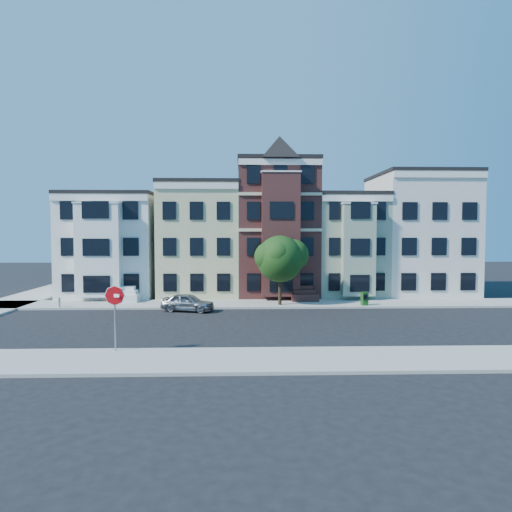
{
  "coord_description": "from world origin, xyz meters",
  "views": [
    {
      "loc": [
        -3.2,
        -28.17,
        5.81
      ],
      "look_at": [
        -2.26,
        2.63,
        4.2
      ],
      "focal_mm": 32.0,
      "sensor_mm": 36.0,
      "label": 1
    }
  ],
  "objects_px": {
    "newspaper_box": "(365,299)",
    "fire_hydrant": "(59,303)",
    "parked_car": "(188,302)",
    "stop_sign": "(115,314)",
    "street_tree": "(280,262)"
  },
  "relations": [
    {
      "from": "newspaper_box",
      "to": "stop_sign",
      "type": "relative_size",
      "value": 0.29
    },
    {
      "from": "parked_car",
      "to": "fire_hydrant",
      "type": "bearing_deg",
      "value": 98.63
    },
    {
      "from": "parked_car",
      "to": "fire_hydrant",
      "type": "height_order",
      "value": "parked_car"
    },
    {
      "from": "parked_car",
      "to": "newspaper_box",
      "type": "relative_size",
      "value": 3.76
    },
    {
      "from": "parked_car",
      "to": "stop_sign",
      "type": "height_order",
      "value": "stop_sign"
    },
    {
      "from": "parked_car",
      "to": "fire_hydrant",
      "type": "xyz_separation_m",
      "value": [
        -9.8,
        1.15,
        -0.2
      ]
    },
    {
      "from": "fire_hydrant",
      "to": "stop_sign",
      "type": "height_order",
      "value": "stop_sign"
    },
    {
      "from": "street_tree",
      "to": "parked_car",
      "type": "relative_size",
      "value": 1.72
    },
    {
      "from": "parked_car",
      "to": "stop_sign",
      "type": "distance_m",
      "value": 11.89
    },
    {
      "from": "parked_car",
      "to": "newspaper_box",
      "type": "bearing_deg",
      "value": -68.56
    },
    {
      "from": "street_tree",
      "to": "parked_car",
      "type": "distance_m",
      "value": 7.75
    },
    {
      "from": "fire_hydrant",
      "to": "stop_sign",
      "type": "distance_m",
      "value": 15.02
    },
    {
      "from": "newspaper_box",
      "to": "fire_hydrant",
      "type": "xyz_separation_m",
      "value": [
        -23.28,
        -0.3,
        -0.21
      ]
    },
    {
      "from": "newspaper_box",
      "to": "fire_hydrant",
      "type": "distance_m",
      "value": 23.29
    },
    {
      "from": "newspaper_box",
      "to": "fire_hydrant",
      "type": "relative_size",
      "value": 1.68
    }
  ]
}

